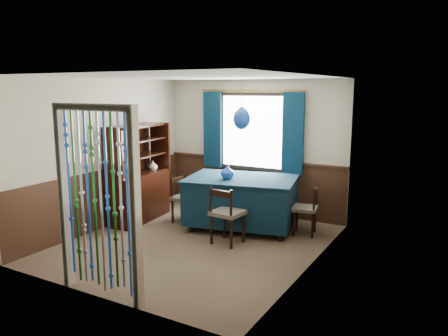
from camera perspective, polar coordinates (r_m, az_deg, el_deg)
The scene contains 22 objects.
floor at distance 6.79m, azimuth -3.76°, elevation -9.79°, with size 4.00×4.00×0.00m, color brown.
ceiling at distance 6.38m, azimuth -4.03°, elevation 11.80°, with size 4.00×4.00×0.00m, color silver.
wall_back at distance 8.19m, azimuth 3.83°, elevation 2.71°, with size 3.60×3.60×0.00m, color beige.
wall_front at distance 4.96m, azimuth -16.74°, elevation -2.74°, with size 3.60×3.60×0.00m, color beige.
wall_left at distance 7.60m, azimuth -15.31°, elevation 1.77°, with size 4.00×4.00×0.00m, color beige.
wall_right at distance 5.69m, azimuth 11.42°, elevation -0.85°, with size 4.00×4.00×0.00m, color beige.
wainscot_back at distance 8.31m, azimuth 3.73°, elevation -2.44°, with size 3.60×3.60×0.00m, color #3A2216.
wainscot_front at distance 5.18m, azimuth -16.18°, elevation -10.82°, with size 3.60×3.60×0.00m, color #3A2216.
wainscot_left at distance 7.73m, azimuth -14.97°, elevation -3.75°, with size 4.00×4.00×0.00m, color #3A2216.
wainscot_right at distance 5.89m, azimuth 11.02°, elevation -8.02°, with size 4.00×4.00×0.00m, color #3A2216.
window at distance 8.11m, azimuth 3.71°, elevation 4.77°, with size 1.32×0.12×1.42m, color black.
doorway at distance 5.04m, azimuth -16.13°, elevation -4.83°, with size 1.16×0.12×2.18m, color silver, non-canonical shape.
dining_table at distance 7.37m, azimuth 2.27°, elevation -4.12°, with size 2.02×1.60×0.87m.
chair_near at distance 6.62m, azimuth 0.33°, elevation -5.97°, with size 0.48×0.46×0.90m.
chair_far at distance 8.15m, azimuth 3.80°, elevation -3.00°, with size 0.45×0.44×0.86m.
chair_left at distance 7.75m, azimuth -5.32°, elevation -3.88°, with size 0.39×0.41×0.82m.
chair_right at distance 7.17m, azimuth 10.74°, elevation -5.25°, with size 0.45×0.46×0.80m.
sideboard at distance 7.95m, azimuth -11.04°, elevation -2.50°, with size 0.58×1.35×1.71m.
pendant_lamp at distance 7.16m, azimuth 2.35°, elevation 6.46°, with size 0.28×0.28×0.83m.
vase_table at distance 7.19m, azimuth 0.45°, elevation -0.56°, with size 0.21×0.21×0.22m, color #16419A.
bowl_shelf at distance 7.56m, azimuth -12.45°, elevation 1.46°, with size 0.24×0.24×0.06m, color beige.
vase_sideboard at distance 8.09m, azimuth -9.27°, elevation 0.37°, with size 0.19×0.19×0.19m, color beige.
Camera 1 is at (3.52, -5.32, 2.33)m, focal length 35.00 mm.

